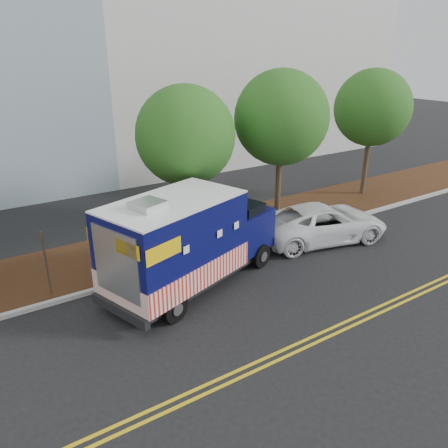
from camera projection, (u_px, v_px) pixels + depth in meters
ground at (187, 287)px, 15.19m from camera, size 120.00×120.00×0.00m
curb at (169, 269)px, 16.25m from camera, size 120.00×0.18×0.15m
mulch_strip at (147, 249)px, 17.89m from camera, size 120.00×4.00×0.15m
centerline_near at (266, 358)px, 11.72m from camera, size 120.00×0.10×0.01m
centerline_far at (272, 363)px, 11.53m from camera, size 120.00×0.10×0.01m
tree_b at (186, 136)px, 17.07m from camera, size 3.94×3.94×6.51m
tree_c at (281, 118)px, 18.93m from camera, size 4.13×4.13×6.97m
tree_d at (373, 108)px, 22.73m from camera, size 3.98×3.98×6.81m
sign_post at (47, 266)px, 14.08m from camera, size 0.06×0.06×2.40m
food_truck at (187, 244)px, 14.66m from camera, size 7.15×4.41×3.56m
white_car at (322, 223)px, 18.65m from camera, size 6.11×3.83×1.57m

